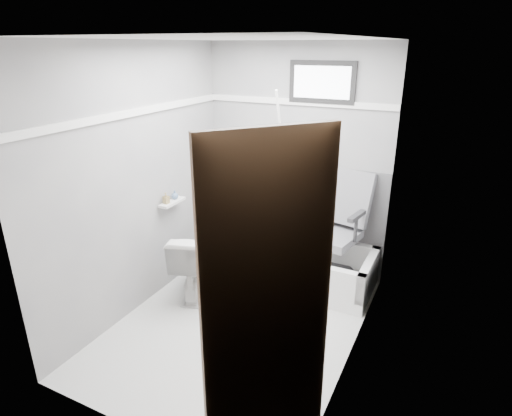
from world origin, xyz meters
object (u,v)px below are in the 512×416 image
Objects in this scene: door at (289,351)px; soap_bottle_a at (166,198)px; bathtub at (300,264)px; toilet at (196,263)px; soap_bottle_b at (175,195)px; office_chair at (329,228)px.

soap_bottle_a is (-1.92, 1.56, -0.03)m from door.
toilet reaches higher than bathtub.
soap_bottle_b is at bearing 90.00° from soap_bottle_a.
office_chair is 1.57× the size of toilet.
soap_bottle_a reaches higher than soap_bottle_b.
door is (0.76, -2.21, 0.79)m from bathtub.
office_chair is (0.28, 0.04, 0.45)m from bathtub.
bathtub is at bearing 108.89° from door.
soap_bottle_a is at bearing -20.77° from toilet.
bathtub is 0.75× the size of door.
office_chair is 9.41× the size of soap_bottle_a.
bathtub is 1.47m from soap_bottle_b.
soap_bottle_b reaches higher than toilet.
bathtub is 1.08m from toilet.
bathtub is 1.38× the size of office_chair.
toilet is at bearing 135.95° from door.
office_chair is at bearing 7.36° from bathtub.
soap_bottle_a is at bearing -90.00° from soap_bottle_b.
door reaches higher than soap_bottle_b.
office_chair is at bearing 25.35° from soap_bottle_a.
office_chair is 12.35× the size of soap_bottle_b.
door reaches higher than toilet.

